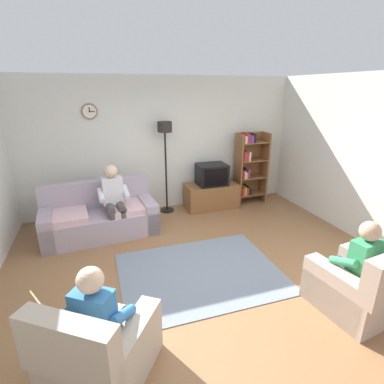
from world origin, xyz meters
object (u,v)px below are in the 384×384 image
at_px(tv, 212,174).
at_px(person_in_right_armchair, 356,260).
at_px(tv_stand, 211,196).
at_px(person_in_left_armchair, 101,314).
at_px(armchair_near_window, 99,350).
at_px(couch, 100,217).
at_px(floor_lamp, 165,142).
at_px(armchair_near_bookshelf, 358,288).
at_px(person_on_couch, 114,197).
at_px(bookshelf, 249,167).

distance_m(tv, person_in_right_armchair, 3.38).
relative_size(tv_stand, person_in_left_armchair, 0.98).
height_order(tv, armchair_near_window, tv).
bearing_deg(person_in_left_armchair, tv, 54.68).
distance_m(couch, floor_lamp, 1.89).
relative_size(tv, armchair_near_bookshelf, 0.62).
distance_m(armchair_near_bookshelf, person_in_left_armchair, 2.81).
bearing_deg(tv_stand, person_in_right_armchair, -82.75).
xyz_separation_m(tv_stand, tv, (0.00, -0.02, 0.48)).
relative_size(couch, person_on_couch, 1.59).
bearing_deg(person_in_right_armchair, tv, 97.30).
bearing_deg(person_in_left_armchair, couch, 89.09).
bearing_deg(armchair_near_window, tv_stand, 54.88).
distance_m(bookshelf, person_in_left_armchair, 4.73).
distance_m(tv_stand, tv, 0.48).
relative_size(bookshelf, person_in_right_armchair, 1.40).
relative_size(tv, bookshelf, 0.38).
bearing_deg(person_on_couch, tv, 17.25).
bearing_deg(tv, floor_lamp, 172.60).
distance_m(tv_stand, floor_lamp, 1.52).
bearing_deg(bookshelf, couch, -169.08).
bearing_deg(floor_lamp, armchair_near_window, -112.46).
bearing_deg(floor_lamp, person_in_right_armchair, -68.32).
distance_m(tv_stand, armchair_near_window, 4.18).
relative_size(person_in_left_armchair, person_in_right_armchair, 1.00).
distance_m(bookshelf, floor_lamp, 1.97).
height_order(couch, armchair_near_window, same).
xyz_separation_m(bookshelf, person_in_left_armchair, (-3.27, -3.42, -0.21)).
bearing_deg(person_in_right_armchair, floor_lamp, 111.68).
bearing_deg(couch, tv_stand, 13.39).
xyz_separation_m(couch, tv, (2.31, 0.53, 0.43)).
relative_size(bookshelf, floor_lamp, 0.85).
distance_m(tv, person_on_couch, 2.14).
distance_m(couch, tv_stand, 2.37).
bearing_deg(tv_stand, person_in_left_armchair, -125.12).
relative_size(armchair_near_window, person_in_left_armchair, 1.05).
bearing_deg(person_in_right_armchair, armchair_near_bookshelf, -82.75).
xyz_separation_m(floor_lamp, person_on_couch, (-1.09, -0.76, -0.75)).
bearing_deg(bookshelf, tv, -173.96).
distance_m(person_in_left_armchair, person_in_right_armchair, 2.78).
bearing_deg(tv, person_on_couch, -162.75).
bearing_deg(couch, floor_lamp, 25.51).
bearing_deg(armchair_near_window, couch, 88.09).
relative_size(floor_lamp, person_on_couch, 1.49).
distance_m(armchair_near_bookshelf, person_in_right_armchair, 0.33).
bearing_deg(couch, person_in_right_armchair, -45.85).
bearing_deg(person_on_couch, bookshelf, 13.89).
relative_size(armchair_near_bookshelf, person_in_right_armchair, 0.87).
xyz_separation_m(couch, person_in_left_armchair, (-0.04, -2.80, 0.29)).
xyz_separation_m(floor_lamp, armchair_near_window, (-1.45, -3.52, -1.16)).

